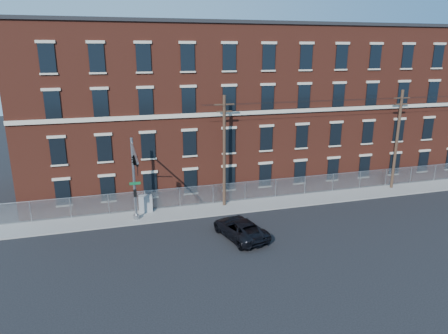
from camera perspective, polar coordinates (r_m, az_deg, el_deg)
name	(u,v)px	position (r m, az deg, el deg)	size (l,w,h in m)	color
ground	(219,234)	(31.97, -0.67, -9.44)	(140.00, 140.00, 0.00)	black
sidewalk	(325,197)	(40.60, 14.01, -4.16)	(65.00, 3.00, 0.12)	gray
mill_building	(290,103)	(46.46, 9.23, 8.93)	(55.30, 14.32, 16.30)	maroon
chain_link_fence	(319,183)	(41.34, 13.22, -2.27)	(59.06, 0.06, 1.85)	#A5A8AD
traffic_signal_mast	(135,166)	(31.21, -12.47, 0.11)	(0.90, 6.75, 7.00)	#9EA0A5
utility_pole_near	(224,150)	(35.78, 0.04, 2.45)	(1.80, 0.28, 10.00)	#432E21
utility_pole_mid	(397,138)	(44.13, 23.18, 3.76)	(1.80, 0.28, 10.00)	#432E21
overhead_wires	(402,100)	(43.57, 23.73, 8.62)	(40.00, 0.62, 0.62)	black
pickup_truck	(240,228)	(31.22, 2.27, -8.62)	(2.44, 5.30, 1.47)	black
utility_cabinet	(146,203)	(36.31, -10.96, -5.06)	(1.18, 0.59, 1.47)	gray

